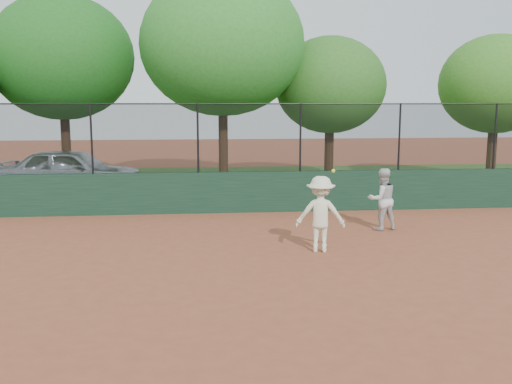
{
  "coord_description": "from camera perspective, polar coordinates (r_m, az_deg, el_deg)",
  "views": [
    {
      "loc": [
        -0.5,
        -10.55,
        3.22
      ],
      "look_at": [
        0.8,
        2.2,
        1.2
      ],
      "focal_mm": 40.0,
      "sensor_mm": 36.0,
      "label": 1
    }
  ],
  "objects": [
    {
      "name": "tree_2",
      "position": [
        21.54,
        -3.38,
        14.51
      ],
      "size": [
        6.05,
        5.5,
        7.93
      ],
      "color": "#412817",
      "rests_on": "ground"
    },
    {
      "name": "tree_3",
      "position": [
        22.9,
        7.44,
        10.53
      ],
      "size": [
        4.38,
        3.98,
        5.78
      ],
      "color": "#3F2615",
      "rests_on": "ground"
    },
    {
      "name": "tree_4",
      "position": [
        23.79,
        22.86,
        9.88
      ],
      "size": [
        4.31,
        3.92,
        5.76
      ],
      "color": "#412C17",
      "rests_on": "ground"
    },
    {
      "name": "tree_1",
      "position": [
        23.59,
        -18.86,
        12.59
      ],
      "size": [
        5.51,
        5.01,
        7.3
      ],
      "color": "#3D2515",
      "rests_on": "ground"
    },
    {
      "name": "back_wall",
      "position": [
        16.77,
        -4.04,
        -0.06
      ],
      "size": [
        26.0,
        0.2,
        1.2
      ],
      "primitive_type": "cube",
      "color": "#1A3B27",
      "rests_on": "ground"
    },
    {
      "name": "player_main",
      "position": [
        12.41,
        6.46,
        -2.21
      ],
      "size": [
        1.17,
        0.81,
        1.83
      ],
      "color": "#EEEDCA",
      "rests_on": "ground"
    },
    {
      "name": "fence_assembly",
      "position": [
        16.59,
        -4.2,
        5.53
      ],
      "size": [
        26.0,
        0.06,
        2.0
      ],
      "color": "black",
      "rests_on": "back_wall"
    },
    {
      "name": "ground",
      "position": [
        11.04,
        -3.0,
        -8.01
      ],
      "size": [
        80.0,
        80.0,
        0.0
      ],
      "primitive_type": "plane",
      "color": "#974C30",
      "rests_on": "ground"
    },
    {
      "name": "player_second",
      "position": [
        14.81,
        12.49,
        -0.71
      ],
      "size": [
        0.86,
        0.72,
        1.58
      ],
      "primitive_type": "imported",
      "rotation": [
        0.0,
        0.0,
        3.32
      ],
      "color": "silver",
      "rests_on": "ground"
    },
    {
      "name": "grass_strip",
      "position": [
        22.79,
        -4.5,
        0.81
      ],
      "size": [
        36.0,
        12.0,
        0.01
      ],
      "primitive_type": "cube",
      "color": "#284A17",
      "rests_on": "ground"
    },
    {
      "name": "parked_car",
      "position": [
        21.07,
        -17.94,
        2.0
      ],
      "size": [
        5.04,
        2.51,
        1.65
      ],
      "primitive_type": "imported",
      "rotation": [
        0.0,
        0.0,
        1.45
      ],
      "color": "#ACB0B6",
      "rests_on": "ground"
    }
  ]
}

